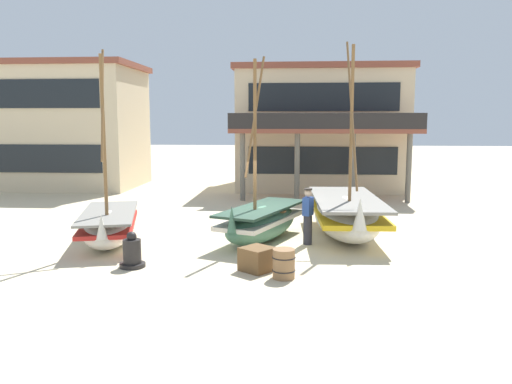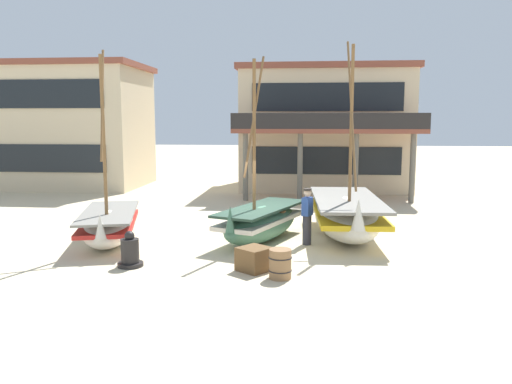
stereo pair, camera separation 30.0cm
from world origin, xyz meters
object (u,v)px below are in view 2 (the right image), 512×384
at_px(fishing_boat_near_left, 261,221).
at_px(fishing_boat_far_right, 109,225).
at_px(fishing_boat_centre_large, 346,215).
at_px(cargo_crate, 254,259).
at_px(capstan_winch, 130,253).
at_px(harbor_building_annex, 47,126).
at_px(wooden_barrel, 280,264).
at_px(harbor_building_main, 324,128).
at_px(fisherman_by_hull, 307,217).

relative_size(fishing_boat_near_left, fishing_boat_far_right, 0.97).
bearing_deg(fishing_boat_centre_large, cargo_crate, -121.85).
relative_size(capstan_winch, harbor_building_annex, 0.08).
bearing_deg(harbor_building_annex, wooden_barrel, -49.10).
bearing_deg(fishing_boat_far_right, wooden_barrel, -29.90).
height_order(capstan_winch, harbor_building_main, harbor_building_main).
relative_size(fishing_boat_far_right, cargo_crate, 8.17).
xyz_separation_m(fishing_boat_centre_large, wooden_barrel, (-1.87, -4.66, -0.34)).
bearing_deg(harbor_building_main, capstan_winch, -108.22).
bearing_deg(harbor_building_annex, fishing_boat_centre_large, -35.77).
bearing_deg(fisherman_by_hull, harbor_building_main, 86.11).
bearing_deg(harbor_building_annex, fishing_boat_far_right, -56.57).
xyz_separation_m(fishing_boat_near_left, wooden_barrel, (0.76, -3.77, -0.25)).
distance_m(fishing_boat_near_left, capstan_winch, 4.39).
bearing_deg(fishing_boat_far_right, capstan_winch, -58.50).
height_order(fishing_boat_centre_large, fisherman_by_hull, fishing_boat_centre_large).
distance_m(fishing_boat_far_right, cargo_crate, 5.27).
relative_size(fishing_boat_centre_large, capstan_winch, 6.74).
relative_size(fishing_boat_centre_large, cargo_crate, 8.81).
height_order(wooden_barrel, harbor_building_annex, harbor_building_annex).
relative_size(capstan_winch, wooden_barrel, 1.30).
relative_size(fisherman_by_hull, cargo_crate, 2.41).
relative_size(capstan_winch, cargo_crate, 1.31).
distance_m(fishing_boat_near_left, harbor_building_annex, 18.10).
relative_size(fishing_boat_far_right, harbor_building_main, 0.62).
xyz_separation_m(fishing_boat_near_left, fishing_boat_far_right, (-4.54, -0.72, -0.05)).
distance_m(fishing_boat_near_left, fishing_boat_centre_large, 2.78).
bearing_deg(fisherman_by_hull, fishing_boat_centre_large, 45.63).
height_order(fishing_boat_near_left, fishing_boat_centre_large, fishing_boat_centre_large).
bearing_deg(harbor_building_main, cargo_crate, -97.69).
xyz_separation_m(cargo_crate, harbor_building_main, (2.21, 16.41, 2.95)).
xyz_separation_m(cargo_crate, harbor_building_annex, (-13.17, 15.40, 3.07)).
bearing_deg(cargo_crate, fishing_boat_centre_large, 58.15).
bearing_deg(fishing_boat_far_right, fishing_boat_centre_large, 12.60).
bearing_deg(harbor_building_main, fisherman_by_hull, -93.89).
height_order(fisherman_by_hull, capstan_winch, fisherman_by_hull).
xyz_separation_m(fishing_boat_centre_large, harbor_building_annex, (-15.71, 11.32, 2.67)).
bearing_deg(capstan_winch, cargo_crate, -1.23).
xyz_separation_m(fishing_boat_near_left, fishing_boat_centre_large, (2.64, 0.89, 0.09)).
xyz_separation_m(fishing_boat_centre_large, capstan_winch, (-5.70, -4.02, -0.33)).
bearing_deg(fishing_boat_centre_large, fishing_boat_near_left, -161.37).
bearing_deg(harbor_building_main, fishing_boat_near_left, -99.93).
bearing_deg(cargo_crate, fisherman_by_hull, 65.33).
height_order(fishing_boat_near_left, harbor_building_main, harbor_building_main).
xyz_separation_m(capstan_winch, harbor_building_annex, (-10.01, 15.33, 3.00)).
bearing_deg(capstan_winch, harbor_building_main, 71.78).
relative_size(fisherman_by_hull, capstan_winch, 1.85).
distance_m(fisherman_by_hull, harbor_building_annex, 19.34).
distance_m(fishing_boat_centre_large, wooden_barrel, 5.03).
relative_size(fisherman_by_hull, wooden_barrel, 2.41).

